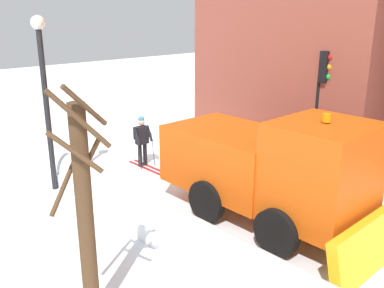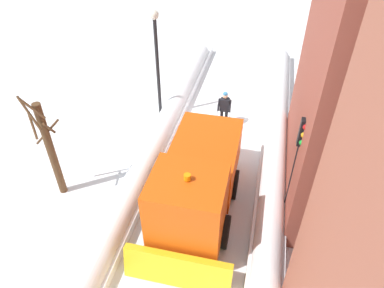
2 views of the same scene
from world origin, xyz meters
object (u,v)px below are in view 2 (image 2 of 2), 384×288
Objects in this scene: plow_truck at (197,182)px; skier at (225,107)px; bare_tree_near at (50,149)px; traffic_light_pole at (299,152)px; street_lamp at (157,53)px.

plow_truck reaches higher than skier.
bare_tree_near is at bearing 1.39° from plow_truck.
skier is 6.13m from traffic_light_pole.
skier is at bearing -59.50° from traffic_light_pole.
street_lamp reaches higher than skier.
skier is 7.85m from bare_tree_near.
traffic_light_pole is at bearing 139.75° from street_lamp.
bare_tree_near is at bearing 4.73° from traffic_light_pole.
skier is 0.44× the size of traffic_light_pole.
bare_tree_near is (5.20, 0.13, 0.61)m from plow_truck.
traffic_light_pole is 8.31m from bare_tree_near.
bare_tree_near is (5.29, 5.70, 1.08)m from skier.
skier is 0.43× the size of bare_tree_near.
bare_tree_near is at bearing 70.44° from street_lamp.
skier is at bearing -132.87° from bare_tree_near.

